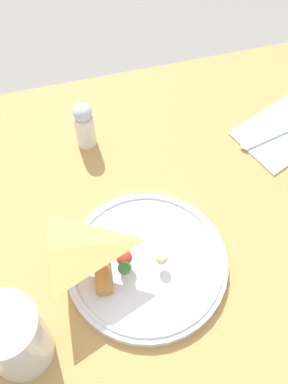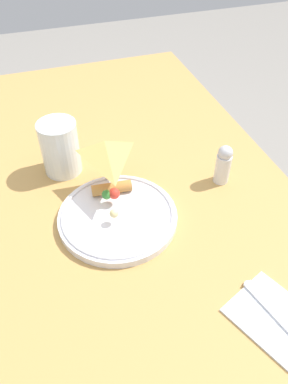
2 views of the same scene
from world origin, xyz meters
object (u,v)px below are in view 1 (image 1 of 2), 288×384
Objects in this scene: milk_glass at (14,338)px; salt_shaker at (84,125)px; plate_pizza at (145,263)px; dining_table at (70,281)px.

milk_glass is 0.36m from salt_shaker.
salt_shaker is at bearing -80.88° from plate_pizza.
dining_table is 0.22m from milk_glass.
salt_shaker is at bearing -111.47° from dining_table.
plate_pizza is 0.25m from salt_shaker.
salt_shaker is (-0.08, -0.20, 0.15)m from dining_table.
salt_shaker is (0.04, -0.25, 0.03)m from plate_pizza.
salt_shaker reaches higher than dining_table.
milk_glass is at bearing 60.93° from dining_table.
plate_pizza is at bearing 99.12° from salt_shaker.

